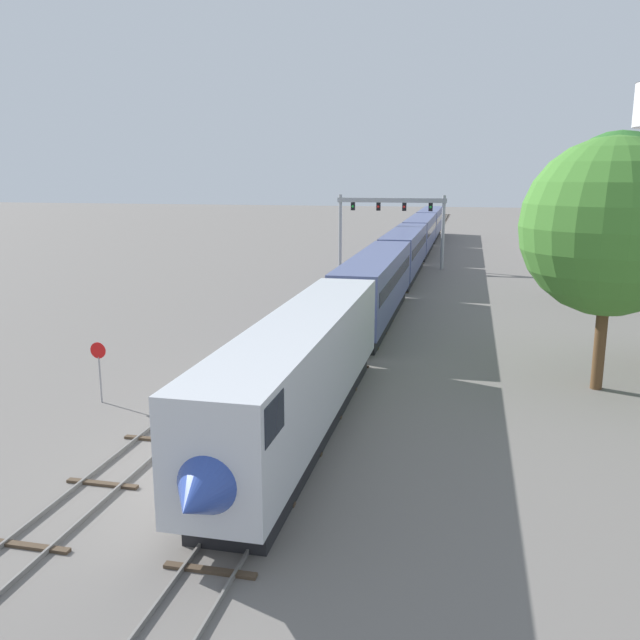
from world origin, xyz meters
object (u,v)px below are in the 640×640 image
Objects in this scene: passenger_train at (405,251)px; signal_gantry at (391,215)px; trackside_tree_mid at (617,188)px; trackside_tree_right at (611,227)px; stop_sign at (99,364)px.

passenger_train is 7.36m from signal_gantry.
trackside_tree_mid reaches higher than trackside_tree_right.
passenger_train is 8.90× the size of trackside_tree_right.
stop_sign is (-7.75, -48.26, -4.08)m from signal_gantry.
signal_gantry reaches higher than stop_sign.
trackside_tree_right is at bearing 17.48° from stop_sign.
trackside_tree_right reaches higher than passenger_train.
stop_sign is (-10.00, -42.10, -0.74)m from passenger_train.
trackside_tree_mid is at bearing 78.64° from trackside_tree_right.
stop_sign is at bearing -131.54° from trackside_tree_mid.
trackside_tree_right is at bearing -101.36° from trackside_tree_mid.
signal_gantry is 1.00× the size of trackside_tree_right.
trackside_tree_mid reaches higher than passenger_train.
stop_sign is at bearing -162.52° from trackside_tree_right.
passenger_train is 8.94× the size of signal_gantry.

